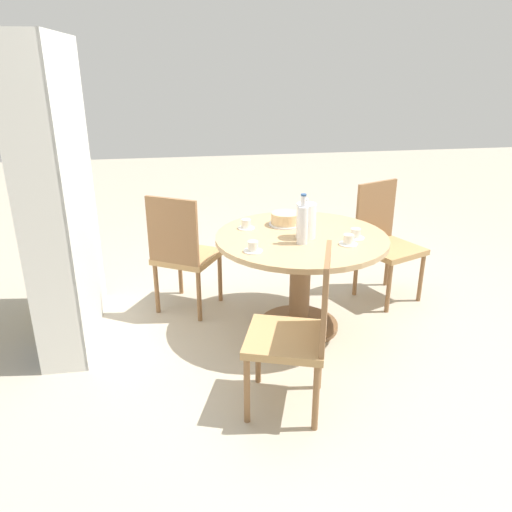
# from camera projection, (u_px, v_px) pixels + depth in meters

# --- Properties ---
(ground_plane) EXTENTS (14.00, 14.00, 0.00)m
(ground_plane) POSITION_uv_depth(u_px,v_px,m) (298.00, 326.00, 3.64)
(ground_plane) COLOR #B2A893
(dining_table) EXTENTS (1.17, 1.17, 0.70)m
(dining_table) POSITION_uv_depth(u_px,v_px,m) (301.00, 259.00, 3.44)
(dining_table) COLOR brown
(dining_table) RESTS_ON ground_plane
(chair_a) EXTENTS (0.53, 0.53, 0.92)m
(chair_a) POSITION_uv_depth(u_px,v_px,m) (299.00, 330.00, 2.63)
(chair_a) COLOR olive
(chair_a) RESTS_ON ground_plane
(chair_b) EXTENTS (0.55, 0.55, 0.92)m
(chair_b) POSITION_uv_depth(u_px,v_px,m) (385.00, 240.00, 3.95)
(chair_b) COLOR olive
(chair_b) RESTS_ON ground_plane
(chair_c) EXTENTS (0.58, 0.58, 0.92)m
(chair_c) POSITION_uv_depth(u_px,v_px,m) (183.00, 252.00, 3.70)
(chair_c) COLOR olive
(chair_c) RESTS_ON ground_plane
(bookshelf) EXTENTS (1.06, 0.28, 1.96)m
(bookshelf) POSITION_uv_depth(u_px,v_px,m) (63.00, 200.00, 3.23)
(bookshelf) COLOR silver
(bookshelf) RESTS_ON ground_plane
(coffee_pot) EXTENTS (0.13, 0.13, 0.27)m
(coffee_pot) POSITION_uv_depth(u_px,v_px,m) (306.00, 220.00, 3.30)
(coffee_pot) COLOR white
(coffee_pot) RESTS_ON dining_table
(water_bottle) EXTENTS (0.07, 0.07, 0.33)m
(water_bottle) POSITION_uv_depth(u_px,v_px,m) (303.00, 224.00, 3.18)
(water_bottle) COLOR silver
(water_bottle) RESTS_ON dining_table
(cake_main) EXTENTS (0.24, 0.24, 0.09)m
(cake_main) POSITION_uv_depth(u_px,v_px,m) (286.00, 219.00, 3.58)
(cake_main) COLOR silver
(cake_main) RESTS_ON dining_table
(cup_a) EXTENTS (0.12, 0.12, 0.07)m
(cup_a) POSITION_uv_depth(u_px,v_px,m) (246.00, 225.00, 3.51)
(cup_a) COLOR white
(cup_a) RESTS_ON dining_table
(cup_b) EXTENTS (0.12, 0.12, 0.07)m
(cup_b) POSITION_uv_depth(u_px,v_px,m) (355.00, 234.00, 3.31)
(cup_b) COLOR white
(cup_b) RESTS_ON dining_table
(cup_c) EXTENTS (0.12, 0.12, 0.07)m
(cup_c) POSITION_uv_depth(u_px,v_px,m) (348.00, 241.00, 3.20)
(cup_c) COLOR white
(cup_c) RESTS_ON dining_table
(cup_d) EXTENTS (0.12, 0.12, 0.07)m
(cup_d) POSITION_uv_depth(u_px,v_px,m) (253.00, 247.00, 3.09)
(cup_d) COLOR white
(cup_d) RESTS_ON dining_table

